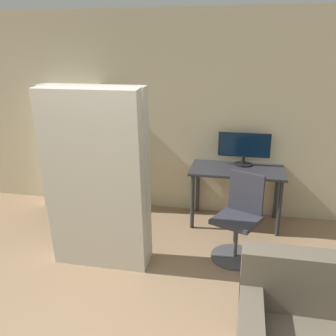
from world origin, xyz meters
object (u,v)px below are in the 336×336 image
(bookshelf, at_px, (67,146))
(mattress_near, at_px, (94,184))
(mattress_far, at_px, (102,177))
(office_chair, at_px, (239,225))
(monitor, at_px, (244,147))

(bookshelf, relative_size, mattress_near, 0.93)
(bookshelf, distance_m, mattress_far, 1.73)
(bookshelf, xyz_separation_m, mattress_far, (1.06, -1.37, 0.07))
(office_chair, height_order, mattress_far, mattress_far)
(monitor, height_order, mattress_near, mattress_near)
(mattress_far, bearing_deg, bookshelf, 127.75)
(office_chair, bearing_deg, mattress_near, -159.85)
(monitor, bearing_deg, mattress_far, -136.41)
(mattress_far, bearing_deg, mattress_near, -90.00)
(monitor, relative_size, bookshelf, 0.38)
(mattress_near, bearing_deg, monitor, 47.50)
(office_chair, relative_size, mattress_far, 0.50)
(office_chair, xyz_separation_m, mattress_far, (-1.41, -0.32, 0.56))
(mattress_far, bearing_deg, office_chair, 12.78)
(monitor, bearing_deg, office_chair, -90.56)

